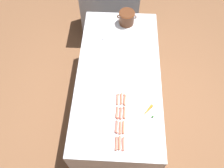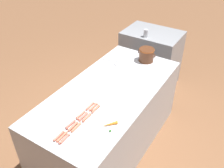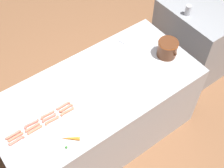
% 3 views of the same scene
% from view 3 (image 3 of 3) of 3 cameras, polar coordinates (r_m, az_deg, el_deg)
% --- Properties ---
extents(ground_plane, '(20.00, 20.00, 0.00)m').
position_cam_3_polar(ground_plane, '(3.64, -2.32, -9.53)').
color(ground_plane, brown).
extents(griddle_counter, '(0.99, 2.08, 0.92)m').
position_cam_3_polar(griddle_counter, '(3.24, -2.58, -5.61)').
color(griddle_counter, '#ADAFB5').
rests_on(griddle_counter, ground_plane).
extents(back_cabinet, '(0.93, 0.67, 0.98)m').
position_cam_3_polar(back_cabinet, '(4.08, 15.31, 8.30)').
color(back_cabinet, '#939599').
rests_on(back_cabinet, ground_plane).
extents(hot_dog_0, '(0.03, 0.15, 0.02)m').
position_cam_3_polar(hot_dog_0, '(2.70, -18.39, -9.21)').
color(hot_dog_0, '#CB6C55').
rests_on(hot_dog_0, griddle_counter).
extents(hot_dog_1, '(0.03, 0.15, 0.02)m').
position_cam_3_polar(hot_dog_1, '(2.71, -15.15, -7.40)').
color(hot_dog_1, '#CA6352').
rests_on(hot_dog_1, griddle_counter).
extents(hot_dog_2, '(0.03, 0.15, 0.02)m').
position_cam_3_polar(hot_dog_2, '(2.73, -12.22, -5.82)').
color(hot_dog_2, '#D56951').
rests_on(hot_dog_2, griddle_counter).
extents(hot_dog_3, '(0.03, 0.15, 0.02)m').
position_cam_3_polar(hot_dog_3, '(2.76, -9.28, -4.17)').
color(hot_dog_3, '#D56C54').
rests_on(hot_dog_3, griddle_counter).
extents(hot_dog_4, '(0.03, 0.15, 0.02)m').
position_cam_3_polar(hot_dog_4, '(2.68, -17.96, -9.63)').
color(hot_dog_4, '#D66F50').
rests_on(hot_dog_4, griddle_counter).
extents(hot_dog_5, '(0.03, 0.15, 0.02)m').
position_cam_3_polar(hot_dog_5, '(2.69, -14.97, -8.03)').
color(hot_dog_5, '#D56D51').
rests_on(hot_dog_5, griddle_counter).
extents(hot_dog_6, '(0.03, 0.15, 0.02)m').
position_cam_3_polar(hot_dog_6, '(2.71, -11.94, -6.35)').
color(hot_dog_6, '#CF6854').
rests_on(hot_dog_6, griddle_counter).
extents(hot_dog_7, '(0.03, 0.15, 0.02)m').
position_cam_3_polar(hot_dog_7, '(2.74, -8.80, -4.59)').
color(hot_dog_7, '#D56B4F').
rests_on(hot_dog_7, griddle_counter).
extents(hot_dog_8, '(0.03, 0.15, 0.02)m').
position_cam_3_polar(hot_dog_8, '(2.66, -17.80, -10.28)').
color(hot_dog_8, '#CD6A56').
rests_on(hot_dog_8, griddle_counter).
extents(hot_dog_9, '(0.02, 0.15, 0.02)m').
position_cam_3_polar(hot_dog_9, '(2.67, -14.54, -8.47)').
color(hot_dog_9, '#D6704E').
rests_on(hot_dog_9, griddle_counter).
extents(hot_dog_10, '(0.03, 0.15, 0.02)m').
position_cam_3_polar(hot_dog_10, '(2.69, -11.42, -6.84)').
color(hot_dog_10, '#D36B4E').
rests_on(hot_dog_10, griddle_counter).
extents(hot_dog_11, '(0.03, 0.15, 0.02)m').
position_cam_3_polar(hot_dog_11, '(2.72, -8.56, -5.23)').
color(hot_dog_11, '#CC6B4C').
rests_on(hot_dog_11, griddle_counter).
extents(bean_pot, '(0.26, 0.21, 0.18)m').
position_cam_3_polar(bean_pot, '(3.12, 10.58, 6.82)').
color(bean_pot, '#562D19').
rests_on(bean_pot, griddle_counter).
extents(serving_spoon, '(0.27, 0.12, 0.02)m').
position_cam_3_polar(serving_spoon, '(3.21, 2.41, 7.02)').
color(serving_spoon, '#B7B7BC').
rests_on(serving_spoon, griddle_counter).
extents(carrot, '(0.13, 0.15, 0.03)m').
position_cam_3_polar(carrot, '(2.57, -8.12, -10.35)').
color(carrot, orange).
rests_on(carrot, griddle_counter).
extents(soda_can, '(0.07, 0.07, 0.12)m').
position_cam_3_polar(soda_can, '(3.60, 14.33, 13.56)').
color(soda_can, '#BCBCC1').
rests_on(soda_can, back_cabinet).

